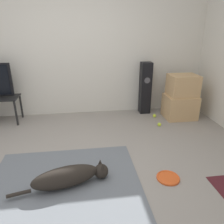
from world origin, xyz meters
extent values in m
plane|color=gray|center=(0.00, 0.00, 0.00)|extent=(12.00, 12.00, 0.00)
cube|color=beige|center=(0.00, 2.10, 1.27)|extent=(8.00, 0.06, 2.55)
cube|color=slate|center=(-0.11, -0.14, 0.01)|extent=(1.70, 1.41, 0.01)
ellipsoid|color=black|center=(-0.09, -0.20, 0.13)|extent=(0.76, 0.37, 0.24)
sphere|color=black|center=(0.31, -0.11, 0.10)|extent=(0.17, 0.17, 0.17)
cone|color=black|center=(0.30, -0.06, 0.19)|extent=(0.05, 0.05, 0.08)
cone|color=black|center=(0.32, -0.15, 0.19)|extent=(0.05, 0.05, 0.08)
cylinder|color=black|center=(-0.56, -0.32, 0.06)|extent=(0.24, 0.09, 0.04)
cylinder|color=#DB511E|center=(1.08, -0.23, 0.01)|extent=(0.27, 0.27, 0.02)
torus|color=#DB511E|center=(1.08, -0.23, 0.02)|extent=(0.27, 0.27, 0.02)
cube|color=tan|center=(1.99, 1.53, 0.22)|extent=(0.58, 0.47, 0.45)
cube|color=tan|center=(2.01, 1.55, 0.64)|extent=(0.52, 0.42, 0.39)
cube|color=black|center=(1.39, 1.91, 0.51)|extent=(0.21, 0.21, 1.03)
cylinder|color=#4C4C51|center=(1.39, 1.80, 0.69)|extent=(0.11, 0.00, 0.11)
cylinder|color=black|center=(-1.05, 1.59, 0.23)|extent=(0.04, 0.04, 0.46)
cylinder|color=black|center=(-1.05, 1.97, 0.23)|extent=(0.04, 0.04, 0.46)
sphere|color=#C6E033|center=(1.47, 1.19, 0.03)|extent=(0.07, 0.07, 0.07)
sphere|color=#C6E033|center=(1.52, 1.60, 0.03)|extent=(0.07, 0.07, 0.07)
camera|label=1|loc=(0.14, -2.21, 1.65)|focal=35.00mm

